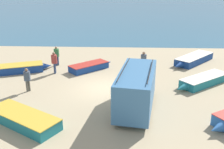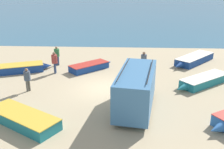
{
  "view_description": "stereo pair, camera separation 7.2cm",
  "coord_description": "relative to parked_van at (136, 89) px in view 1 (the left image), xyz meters",
  "views": [
    {
      "loc": [
        1.18,
        -16.93,
        7.21
      ],
      "look_at": [
        0.4,
        0.17,
        1.0
      ],
      "focal_mm": 42.0,
      "sensor_mm": 36.0,
      "label": 1
    },
    {
      "loc": [
        1.25,
        -16.93,
        7.21
      ],
      "look_at": [
        0.4,
        0.17,
        1.0
      ],
      "focal_mm": 42.0,
      "sensor_mm": 36.0,
      "label": 2
    }
  ],
  "objects": [
    {
      "name": "fisherman_0",
      "position": [
        0.86,
        6.55,
        -0.25
      ],
      "size": [
        0.46,
        0.46,
        1.75
      ],
      "rotation": [
        0.0,
        0.0,
        0.2
      ],
      "color": "#38383D",
      "rests_on": "ground_plane"
    },
    {
      "name": "fisherman_1",
      "position": [
        -6.35,
        6.01,
        -0.24
      ],
      "size": [
        0.47,
        0.47,
        1.78
      ],
      "rotation": [
        0.0,
        0.0,
        0.08
      ],
      "color": "navy",
      "rests_on": "ground_plane"
    },
    {
      "name": "fishing_rowboat_2",
      "position": [
        -9.09,
        6.33,
        -0.98
      ],
      "size": [
        4.26,
        2.57,
        0.63
      ],
      "rotation": [
        0.0,
        0.0,
        0.36
      ],
      "color": "navy",
      "rests_on": "ground_plane"
    },
    {
      "name": "fishing_rowboat_3",
      "position": [
        5.03,
        4.05,
        -0.99
      ],
      "size": [
        4.56,
        3.84,
        0.61
      ],
      "rotation": [
        0.0,
        0.0,
        3.8
      ],
      "color": "#1E757F",
      "rests_on": "ground_plane"
    },
    {
      "name": "fishing_rowboat_5",
      "position": [
        -6.16,
        -1.91,
        -0.99
      ],
      "size": [
        5.04,
        3.63,
        0.62
      ],
      "rotation": [
        0.0,
        0.0,
        2.59
      ],
      "color": "#1E757F",
      "rests_on": "ground_plane"
    },
    {
      "name": "ground_plane",
      "position": [
        -1.95,
        2.97,
        -1.3
      ],
      "size": [
        200.0,
        200.0,
        0.0
      ],
      "primitive_type": "plane",
      "color": "tan"
    },
    {
      "name": "fisherman_3",
      "position": [
        -7.25,
        2.29,
        -0.31
      ],
      "size": [
        0.43,
        0.43,
        1.65
      ],
      "rotation": [
        0.0,
        0.0,
        2.53
      ],
      "color": "#5B564C",
      "rests_on": "ground_plane"
    },
    {
      "name": "fisherman_2",
      "position": [
        -6.67,
        8.08,
        -0.26
      ],
      "size": [
        0.45,
        0.45,
        1.73
      ],
      "rotation": [
        0.0,
        0.0,
        2.2
      ],
      "color": "navy",
      "rests_on": "ground_plane"
    },
    {
      "name": "parked_van",
      "position": [
        0.0,
        0.0,
        0.0
      ],
      "size": [
        2.72,
        5.41,
        2.51
      ],
      "rotation": [
        0.0,
        0.0,
        1.4
      ],
      "color": "teal",
      "rests_on": "ground_plane"
    },
    {
      "name": "sea_water",
      "position": [
        -1.95,
        54.97,
        -1.3
      ],
      "size": [
        120.0,
        80.0,
        0.01
      ],
      "primitive_type": "cube",
      "color": "#33607A",
      "rests_on": "ground_plane"
    },
    {
      "name": "fishing_rowboat_4",
      "position": [
        5.64,
        9.44,
        -0.98
      ],
      "size": [
        4.52,
        4.87,
        0.65
      ],
      "rotation": [
        0.0,
        0.0,
        3.98
      ],
      "color": "navy",
      "rests_on": "ground_plane"
    },
    {
      "name": "fishing_rowboat_0",
      "position": [
        -3.58,
        7.06,
        -1.02
      ],
      "size": [
        3.62,
        3.37,
        0.56
      ],
      "rotation": [
        0.0,
        0.0,
        0.73
      ],
      "color": "navy",
      "rests_on": "ground_plane"
    }
  ]
}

